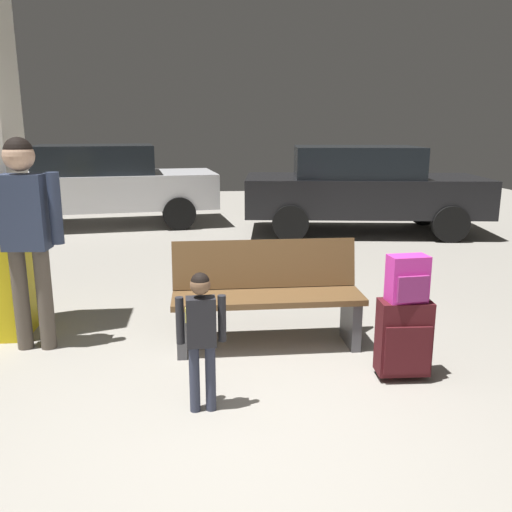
{
  "coord_description": "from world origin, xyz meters",
  "views": [
    {
      "loc": [
        -0.22,
        -2.79,
        1.84
      ],
      "look_at": [
        0.19,
        1.3,
        0.85
      ],
      "focal_mm": 37.82,
      "sensor_mm": 36.0,
      "label": 1
    }
  ],
  "objects_px": {
    "adult": "(25,222)",
    "parked_car_far": "(103,183)",
    "bench": "(267,295)",
    "parked_car_near": "(361,187)",
    "child": "(201,327)",
    "backpack_bright": "(408,279)",
    "suitcase": "(404,338)"
  },
  "relations": [
    {
      "from": "adult",
      "to": "parked_car_near",
      "type": "bearing_deg",
      "value": 48.64
    },
    {
      "from": "suitcase",
      "to": "parked_car_near",
      "type": "xyz_separation_m",
      "value": [
        1.33,
        5.66,
        0.48
      ]
    },
    {
      "from": "child",
      "to": "adult",
      "type": "bearing_deg",
      "value": 139.72
    },
    {
      "from": "parked_car_near",
      "to": "parked_car_far",
      "type": "relative_size",
      "value": 1.0
    },
    {
      "from": "parked_car_near",
      "to": "parked_car_far",
      "type": "height_order",
      "value": "same"
    },
    {
      "from": "backpack_bright",
      "to": "parked_car_near",
      "type": "height_order",
      "value": "parked_car_near"
    },
    {
      "from": "adult",
      "to": "backpack_bright",
      "type": "bearing_deg",
      "value": -16.65
    },
    {
      "from": "child",
      "to": "parked_car_far",
      "type": "height_order",
      "value": "parked_car_far"
    },
    {
      "from": "backpack_bright",
      "to": "parked_car_far",
      "type": "height_order",
      "value": "parked_car_far"
    },
    {
      "from": "adult",
      "to": "parked_car_near",
      "type": "height_order",
      "value": "adult"
    },
    {
      "from": "suitcase",
      "to": "bench",
      "type": "bearing_deg",
      "value": 140.87
    },
    {
      "from": "backpack_bright",
      "to": "adult",
      "type": "distance_m",
      "value": 3.03
    },
    {
      "from": "suitcase",
      "to": "backpack_bright",
      "type": "xyz_separation_m",
      "value": [
        0.0,
        -0.0,
        0.45
      ]
    },
    {
      "from": "parked_car_near",
      "to": "suitcase",
      "type": "bearing_deg",
      "value": -103.28
    },
    {
      "from": "child",
      "to": "parked_car_near",
      "type": "height_order",
      "value": "parked_car_near"
    },
    {
      "from": "suitcase",
      "to": "parked_car_far",
      "type": "relative_size",
      "value": 0.14
    },
    {
      "from": "parked_car_far",
      "to": "suitcase",
      "type": "bearing_deg",
      "value": -64.2
    },
    {
      "from": "adult",
      "to": "parked_car_far",
      "type": "bearing_deg",
      "value": 94.05
    },
    {
      "from": "bench",
      "to": "adult",
      "type": "bearing_deg",
      "value": 176.84
    },
    {
      "from": "bench",
      "to": "parked_car_near",
      "type": "bearing_deg",
      "value": 65.23
    },
    {
      "from": "parked_car_near",
      "to": "parked_car_far",
      "type": "distance_m",
      "value": 4.79
    },
    {
      "from": "bench",
      "to": "adult",
      "type": "relative_size",
      "value": 0.91
    },
    {
      "from": "parked_car_far",
      "to": "child",
      "type": "bearing_deg",
      "value": -75.73
    },
    {
      "from": "child",
      "to": "parked_car_far",
      "type": "xyz_separation_m",
      "value": [
        -1.82,
        7.17,
        0.22
      ]
    },
    {
      "from": "backpack_bright",
      "to": "parked_car_near",
      "type": "relative_size",
      "value": 0.08
    },
    {
      "from": "child",
      "to": "parked_car_near",
      "type": "distance_m",
      "value": 6.62
    },
    {
      "from": "bench",
      "to": "parked_car_far",
      "type": "relative_size",
      "value": 0.37
    },
    {
      "from": "adult",
      "to": "parked_car_far",
      "type": "xyz_separation_m",
      "value": [
        -0.42,
        5.98,
        -0.28
      ]
    },
    {
      "from": "bench",
      "to": "child",
      "type": "xyz_separation_m",
      "value": [
        -0.56,
        -1.08,
        0.14
      ]
    },
    {
      "from": "suitcase",
      "to": "adult",
      "type": "xyz_separation_m",
      "value": [
        -2.89,
        0.86,
        0.77
      ]
    },
    {
      "from": "bench",
      "to": "parked_car_near",
      "type": "height_order",
      "value": "parked_car_near"
    },
    {
      "from": "suitcase",
      "to": "parked_car_far",
      "type": "bearing_deg",
      "value": 115.8
    }
  ]
}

